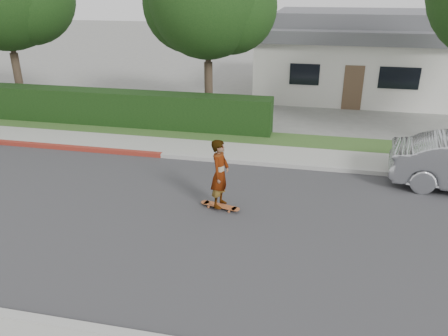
# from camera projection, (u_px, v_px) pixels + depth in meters

# --- Properties ---
(ground) EXTENTS (120.00, 120.00, 0.00)m
(ground) POSITION_uv_depth(u_px,v_px,m) (76.00, 209.00, 11.79)
(ground) COLOR slate
(ground) RESTS_ON ground
(road) EXTENTS (60.00, 8.00, 0.01)m
(road) POSITION_uv_depth(u_px,v_px,m) (75.00, 209.00, 11.79)
(road) COLOR #2D2D30
(road) RESTS_ON ground
(curb_far) EXTENTS (60.00, 0.20, 0.15)m
(curb_far) POSITION_uv_depth(u_px,v_px,m) (135.00, 153.00, 15.46)
(curb_far) COLOR #9E9E99
(curb_far) RESTS_ON ground
(curb_red_section) EXTENTS (12.00, 0.21, 0.15)m
(curb_red_section) POSITION_uv_depth(u_px,v_px,m) (10.00, 143.00, 16.42)
(curb_red_section) COLOR maroon
(curb_red_section) RESTS_ON ground
(sidewalk_far) EXTENTS (60.00, 1.60, 0.12)m
(sidewalk_far) POSITION_uv_depth(u_px,v_px,m) (144.00, 145.00, 16.27)
(sidewalk_far) COLOR gray
(sidewalk_far) RESTS_ON ground
(planting_strip) EXTENTS (60.00, 1.60, 0.10)m
(planting_strip) POSITION_uv_depth(u_px,v_px,m) (159.00, 132.00, 17.72)
(planting_strip) COLOR #2D4C1E
(planting_strip) RESTS_ON ground
(hedge) EXTENTS (15.00, 1.00, 1.50)m
(hedge) POSITION_uv_depth(u_px,v_px,m) (96.00, 107.00, 18.56)
(hedge) COLOR black
(hedge) RESTS_ON ground
(tree_center) EXTENTS (5.66, 4.84, 7.44)m
(tree_center) POSITION_uv_depth(u_px,v_px,m) (208.00, 2.00, 17.86)
(tree_center) COLOR #33261C
(tree_center) RESTS_ON ground
(house) EXTENTS (10.60, 8.60, 4.30)m
(house) POSITION_uv_depth(u_px,v_px,m) (355.00, 53.00, 23.84)
(house) COLOR beige
(house) RESTS_ON ground
(skateboard) EXTENTS (1.16, 0.47, 0.11)m
(skateboard) POSITION_uv_depth(u_px,v_px,m) (220.00, 206.00, 11.74)
(skateboard) COLOR #B65F32
(skateboard) RESTS_ON ground
(skateboarder) EXTENTS (0.54, 0.74, 1.86)m
(skateboarder) POSITION_uv_depth(u_px,v_px,m) (220.00, 174.00, 11.37)
(skateboarder) COLOR white
(skateboarder) RESTS_ON skateboard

